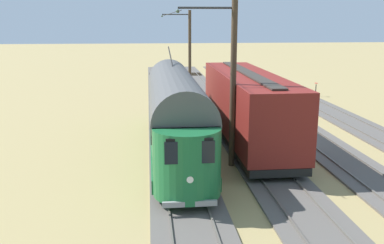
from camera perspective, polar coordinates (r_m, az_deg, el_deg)
The scene contains 12 objects.
ground_plane at distance 25.92m, azimuth 11.24°, elevation -2.12°, with size 220.00×220.00×0.00m, color #9E8956.
track_streetcar_siding at distance 28.57m, azimuth 22.96°, elevation -1.39°, with size 2.80×80.00×0.18m.
track_adjacent_siding at distance 26.85m, azimuth 15.24°, elevation -1.68°, with size 2.80×80.00×0.18m.
track_third_siding at distance 25.68m, azimuth 6.65°, elevation -1.97°, with size 2.80×80.00×0.18m.
track_outer_siding at distance 25.14m, azimuth -2.53°, elevation -2.23°, with size 2.80×80.00×0.18m.
vintage_streetcar at distance 22.35m, azimuth -2.24°, elevation 1.61°, with size 2.65×16.08×4.96m.
coach_adjacent at distance 24.25m, azimuth 7.30°, elevation 2.22°, with size 2.96×13.28×3.85m.
catenary_pole_foreground at distance 40.50m, azimuth -0.39°, elevation 9.41°, with size 2.75×0.28×7.74m.
catenary_pole_mid_near at distance 19.89m, azimuth 5.30°, elevation 5.29°, with size 2.75×0.28×7.74m.
overhead_wire_run at distance 30.45m, azimuth -3.22°, elevation 14.07°, with size 2.54×24.90×0.18m.
switch_stand at distance 41.02m, azimuth 16.11°, elevation 4.26°, with size 0.50×0.30×1.24m.
track_end_bumper at distance 38.91m, azimuth 8.51°, elevation 3.73°, with size 1.80×0.60×0.80m, color #B2A519.
Camera 1 is at (7.49, 23.87, 6.79)m, focal length 40.15 mm.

